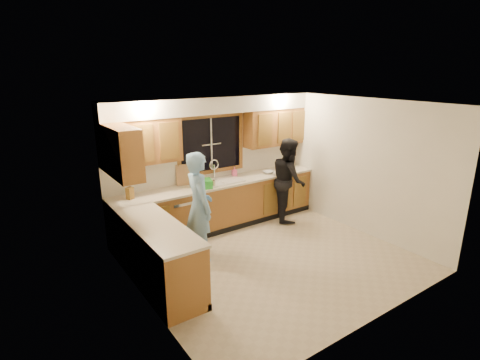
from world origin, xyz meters
The scene contains 26 objects.
floor centered at (0.00, 0.00, 0.00)m, with size 4.20×4.20×0.00m, color #C1B194.
ceiling centered at (0.00, 0.00, 2.50)m, with size 4.20×4.20×0.00m, color white.
wall_back centered at (0.00, 1.90, 1.25)m, with size 4.20×4.20×0.00m, color white.
wall_left centered at (-2.10, 0.00, 1.25)m, with size 3.80×3.80×0.00m, color white.
wall_right centered at (2.10, 0.00, 1.25)m, with size 3.80×3.80×0.00m, color white.
base_cabinets_back centered at (0.00, 1.60, 0.44)m, with size 4.20×0.60×0.88m, color #9E652D.
base_cabinets_left centered at (-1.80, 0.35, 0.44)m, with size 0.60×1.90×0.88m, color #9E652D.
countertop_back centered at (0.00, 1.58, 0.90)m, with size 4.20×0.63×0.04m, color beige.
countertop_left centered at (-1.79, 0.35, 0.90)m, with size 0.63×1.90×0.04m, color beige.
upper_cabinets_left centered at (-1.43, 1.73, 1.83)m, with size 1.35×0.33×0.75m, color #9E652D.
upper_cabinets_right centered at (1.43, 1.73, 1.83)m, with size 1.35×0.33×0.75m, color #9E652D.
upper_cabinets_return centered at (-1.94, 1.12, 1.83)m, with size 0.33×0.90×0.75m, color #9E652D.
soffit centered at (0.00, 1.72, 2.35)m, with size 4.20×0.35×0.30m, color silver.
window_frame centered at (0.00, 1.89, 1.60)m, with size 1.44×0.03×1.14m.
sink centered at (0.00, 1.60, 0.86)m, with size 0.86×0.52×0.57m.
dishwasher centered at (-0.85, 1.59, 0.41)m, with size 0.60×0.56×0.82m, color silver.
stove centered at (-1.80, -0.22, 0.45)m, with size 0.58×0.75×0.90m, color silver.
man centered at (-0.93, 0.71, 0.89)m, with size 0.65×0.43×1.78m, color #7BB2E8.
woman centered at (1.36, 1.18, 0.84)m, with size 0.82×0.64×1.68m, color black.
knife_block centered at (-1.72, 1.62, 1.02)m, with size 0.11×0.09×0.20m, color olive.
cutting_board centered at (-0.63, 1.82, 1.11)m, with size 0.29×0.02×0.38m, color tan.
dish_crate centered at (-0.43, 1.48, 0.99)m, with size 0.31×0.29×0.15m, color #259228.
soap_bottle centered at (0.43, 1.74, 1.02)m, with size 0.09×0.09×0.20m, color pink.
bowl centered at (1.13, 1.54, 0.95)m, with size 0.22×0.22×0.05m, color silver.
can_left centered at (-0.26, 1.40, 0.98)m, with size 0.07×0.07×0.13m, color beige.
can_right centered at (-0.31, 1.42, 0.98)m, with size 0.06×0.06×0.11m, color beige.
Camera 1 is at (-3.54, -4.20, 2.99)m, focal length 28.00 mm.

